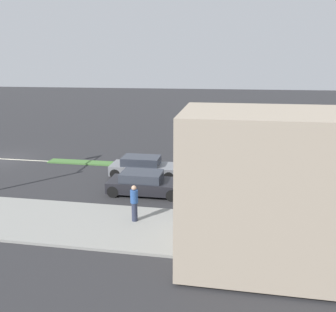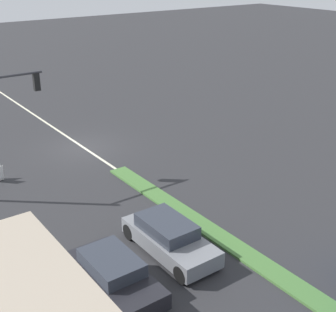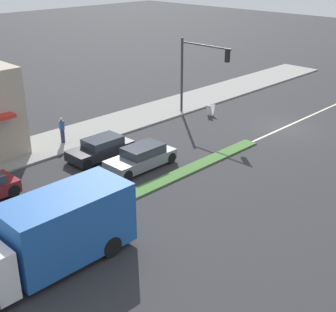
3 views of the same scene
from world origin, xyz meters
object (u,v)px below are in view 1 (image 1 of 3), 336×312
object	(u,v)px
pedestrian	(134,202)
sedan_dark	(144,183)
delivery_truck	(279,144)
sedan_maroon	(291,191)
suv_grey	(144,167)

from	to	relation	value
pedestrian	sedan_dark	bearing A→B (deg)	-173.71
delivery_truck	sedan_maroon	world-z (taller)	delivery_truck
suv_grey	sedan_dark	xyz separation A→B (m)	(2.80, 0.72, -0.03)
pedestrian	sedan_dark	distance (m)	3.54
delivery_truck	suv_grey	distance (m)	9.89
suv_grey	pedestrian	bearing A→B (deg)	9.95
pedestrian	sedan_maroon	bearing A→B (deg)	115.64
delivery_truck	suv_grey	world-z (taller)	delivery_truck
pedestrian	suv_grey	xyz separation A→B (m)	(-6.30, -1.10, -0.37)
sedan_dark	pedestrian	bearing A→B (deg)	6.29
pedestrian	delivery_truck	xyz separation A→B (m)	(-10.70, 7.71, 0.47)
suv_grey	sedan_maroon	size ratio (longest dim) A/B	1.10
delivery_truck	suv_grey	xyz separation A→B (m)	(4.40, -8.81, -0.84)
suv_grey	sedan_dark	distance (m)	2.89
pedestrian	suv_grey	distance (m)	6.40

